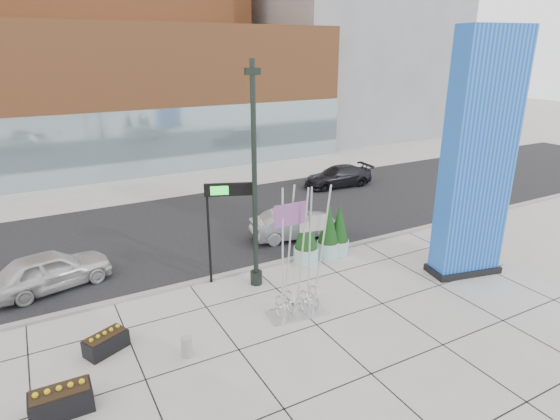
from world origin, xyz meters
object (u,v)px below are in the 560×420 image
public_art_sculpture (298,282)px  overhead_street_sign (224,196)px  lamp_post (255,200)px  car_silver_mid (295,224)px  concrete_bollard (187,347)px  blue_pylon (477,162)px  car_white_west (51,270)px

public_art_sculpture → overhead_street_sign: size_ratio=1.15×
lamp_post → car_silver_mid: bearing=41.7°
concrete_bollard → blue_pylon: bearing=-0.3°
lamp_post → car_white_west: size_ratio=1.93×
blue_pylon → lamp_post: (-8.38, 3.33, -1.23)m
car_white_west → overhead_street_sign: bearing=-124.9°
overhead_street_sign → car_silver_mid: (4.78, 2.47, -2.91)m
blue_pylon → concrete_bollard: bearing=-168.4°
car_white_west → blue_pylon: bearing=-126.9°
concrete_bollard → car_silver_mid: size_ratio=0.15×
blue_pylon → car_silver_mid: blue_pylon is taller
blue_pylon → public_art_sculpture: bearing=-171.8°
lamp_post → blue_pylon: bearing=-21.7°
blue_pylon → lamp_post: size_ratio=1.13×
concrete_bollard → overhead_street_sign: size_ratio=0.16×
car_white_west → concrete_bollard: bearing=-167.2°
blue_pylon → car_silver_mid: bearing=135.1°
blue_pylon → public_art_sculpture: 8.84m
public_art_sculpture → car_silver_mid: size_ratio=1.09×
lamp_post → car_silver_mid: (3.92, 3.49, -2.90)m
concrete_bollard → public_art_sculpture: bearing=6.0°
blue_pylon → overhead_street_sign: blue_pylon is taller
public_art_sculpture → lamp_post: bearing=102.2°
overhead_street_sign → car_white_west: bearing=179.7°
car_white_west → public_art_sculpture: bearing=-143.0°
car_white_west → car_silver_mid: 11.32m
lamp_post → overhead_street_sign: lamp_post is taller
lamp_post → car_silver_mid: size_ratio=1.98×
blue_pylon → car_silver_mid: 9.14m
blue_pylon → public_art_sculpture: size_ratio=2.06×
lamp_post → public_art_sculpture: size_ratio=1.82×
blue_pylon → overhead_street_sign: bearing=166.7°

